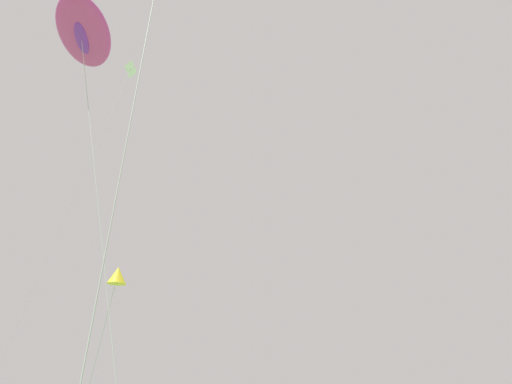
% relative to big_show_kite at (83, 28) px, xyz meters
% --- Properties ---
extents(big_show_kite, '(7.48, 7.77, 20.51)m').
position_rel_big_show_kite_xyz_m(big_show_kite, '(0.00, 0.00, 0.00)').
color(big_show_kite, '#CC3899').
rests_on(big_show_kite, ground).
extents(small_kite_streamer_purple, '(3.39, 1.37, 26.06)m').
position_rel_big_show_kite_xyz_m(small_kite_streamer_purple, '(5.45, 4.28, 3.26)').
color(small_kite_streamer_purple, white).
rests_on(small_kite_streamer_purple, ground).
extents(small_kite_delta_white, '(2.86, 4.52, 9.01)m').
position_rel_big_show_kite_xyz_m(small_kite_delta_white, '(3.03, -1.70, -11.35)').
color(small_kite_delta_white, yellow).
rests_on(small_kite_delta_white, ground).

